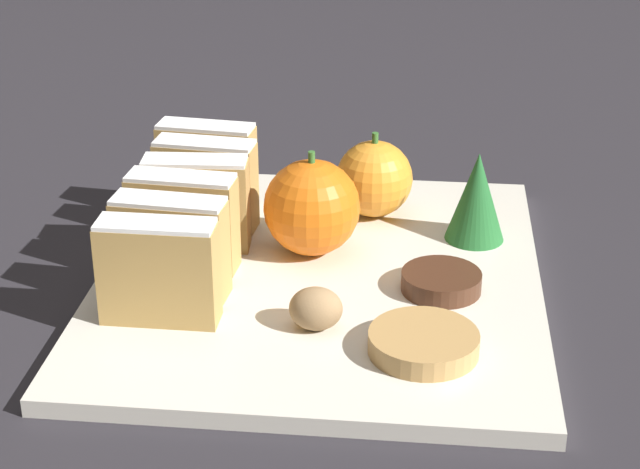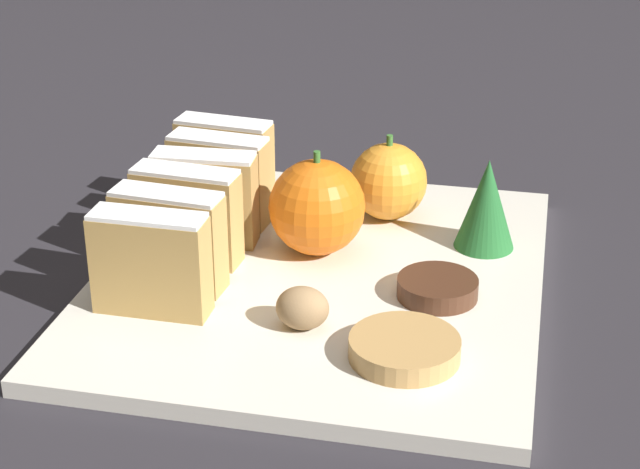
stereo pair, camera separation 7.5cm
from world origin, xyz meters
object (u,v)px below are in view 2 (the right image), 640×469
object	(u,v)px
orange_far	(388,181)
walnut	(302,308)
chocolate_cookie	(437,288)
orange_near	(317,207)

from	to	relation	value
orange_far	walnut	bearing A→B (deg)	-98.22
walnut	chocolate_cookie	xyz separation A→B (m)	(0.08, 0.06, -0.01)
orange_near	walnut	size ratio (longest dim) A/B	2.26
orange_far	orange_near	bearing A→B (deg)	-120.07
orange_near	orange_far	size ratio (longest dim) A/B	1.15
orange_far	chocolate_cookie	size ratio (longest dim) A/B	1.24
walnut	orange_far	bearing A→B (deg)	81.78
orange_near	orange_far	xyz separation A→B (m)	(0.04, 0.07, -0.01)
orange_near	walnut	world-z (taller)	orange_near
orange_far	walnut	xyz separation A→B (m)	(-0.03, -0.18, -0.02)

